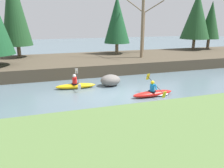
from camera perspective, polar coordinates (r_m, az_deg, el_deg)
The scene contains 12 objects.
ground_plane at distance 13.81m, azimuth 2.11°, elevation -2.86°, with size 90.00×90.00×0.00m, color slate.
riverbank_near at distance 7.81m, azimuth 20.68°, elevation -16.52°, with size 44.00×7.16×0.88m.
riverbank_far at distance 21.72m, azimuth -5.36°, elevation 5.55°, with size 44.00×8.01×0.98m.
conifer_tree_left at distance 23.63m, azimuth -24.33°, elevation 18.16°, with size 2.85×2.85×8.59m.
conifer_tree_mid_left at distance 24.21m, azimuth 1.31°, elevation 16.45°, with size 2.79×2.79×6.07m.
conifer_tree_centre at distance 29.56m, azimuth 21.22°, elevation 16.34°, with size 3.53×3.53×6.87m.
conifer_tree_mid_right at distance 30.81m, azimuth 24.41°, elevation 14.93°, with size 2.44×2.44×5.83m.
bare_tree_upstream at distance 21.83m, azimuth 8.02°, elevation 16.35°, with size 4.19×4.14×7.67m.
bare_tree_mid_upstream at distance 25.67m, azimuth 8.20°, elevation 14.53°, with size 3.30×3.26×5.95m.
kayaker_lead at distance 13.80m, azimuth 10.99°, elevation -2.30°, with size 2.79×2.07×1.20m.
kayaker_middle at distance 15.25m, azimuth -9.42°, elevation -0.32°, with size 2.79×2.07×1.20m.
boulder_midstream at distance 15.61m, azimuth -0.43°, elevation 0.99°, with size 1.43×1.12×0.81m.
Camera 1 is at (-4.32, -12.30, 4.54)m, focal length 35.00 mm.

